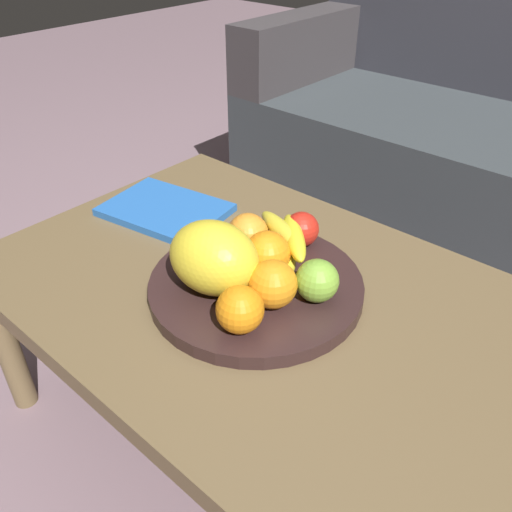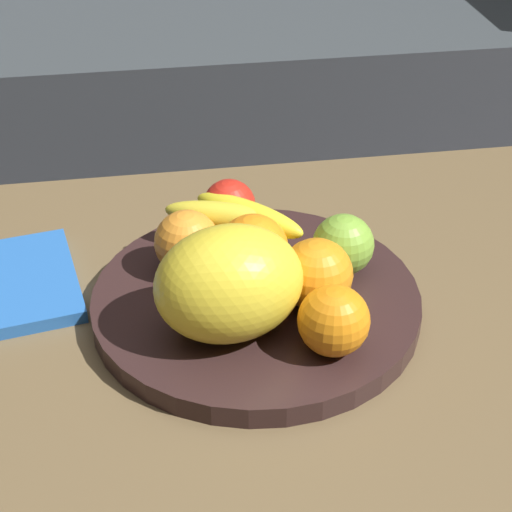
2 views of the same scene
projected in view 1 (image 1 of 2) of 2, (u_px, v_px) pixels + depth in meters
ground_plane at (262, 432)px, 1.14m from camera, size 8.00×8.00×0.00m
coffee_table at (263, 309)px, 0.94m from camera, size 1.00×0.66×0.39m
fruit_bowl at (256, 286)px, 0.91m from camera, size 0.37×0.37×0.03m
melon_large_front at (214, 258)px, 0.85m from camera, size 0.17×0.15×0.12m
orange_front at (267, 254)px, 0.90m from camera, size 0.08×0.08×0.08m
orange_left at (240, 310)px, 0.78m from camera, size 0.07×0.07×0.07m
orange_right at (273, 284)px, 0.83m from camera, size 0.08×0.08×0.08m
orange_back at (248, 234)px, 0.95m from camera, size 0.08×0.08×0.08m
apple_front at (317, 281)px, 0.84m from camera, size 0.07×0.07×0.07m
apple_left at (301, 229)px, 0.98m from camera, size 0.07×0.07×0.07m
banana_bunch at (288, 242)px, 0.94m from camera, size 0.17×0.15×0.06m
magazine at (165, 210)px, 1.13m from camera, size 0.28×0.22×0.02m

